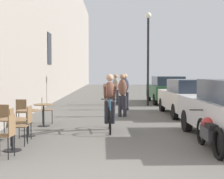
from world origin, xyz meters
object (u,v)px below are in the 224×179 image
(cyclist_on_bicycle, at_px, (110,104))
(parked_motorcycle, at_px, (209,133))
(cafe_chair_far_toward_wall, at_px, (45,108))
(cafe_table_mid, at_px, (28,117))
(cafe_chair_mid_toward_wall, at_px, (26,120))
(street_lamp, at_px, (148,47))
(cafe_table_far, at_px, (44,110))
(pedestrian_mid, at_px, (125,89))
(cafe_chair_near_toward_street, at_px, (16,124))
(parked_car_second, at_px, (188,97))
(pedestrian_near, at_px, (122,93))
(cafe_chair_mid_toward_street, at_px, (5,118))
(cafe_chair_far_toward_street, at_px, (22,111))
(pedestrian_far, at_px, (116,87))
(cafe_chair_near_toward_wall, at_px, (7,133))
(parked_car_third, at_px, (166,89))
(cafe_table_near, at_px, (12,128))

(cyclist_on_bicycle, relative_size, parked_motorcycle, 0.82)
(cafe_chair_far_toward_wall, bearing_deg, cyclist_on_bicycle, -34.15)
(cafe_table_mid, bearing_deg, cafe_chair_mid_toward_wall, -82.54)
(parked_motorcycle, bearing_deg, cafe_chair_far_toward_wall, 136.67)
(cafe_chair_mid_toward_wall, relative_size, street_lamp, 0.18)
(cafe_table_far, xyz_separation_m, pedestrian_mid, (2.88, 4.88, 0.44))
(cafe_chair_near_toward_street, distance_m, parked_car_second, 7.89)
(cafe_table_mid, distance_m, pedestrian_near, 4.99)
(street_lamp, bearing_deg, cafe_chair_mid_toward_street, -119.16)
(cafe_chair_near_toward_street, bearing_deg, cafe_chair_mid_toward_wall, 81.68)
(cafe_table_far, relative_size, cafe_chair_far_toward_street, 0.81)
(cafe_table_mid, bearing_deg, cafe_chair_far_toward_wall, 89.78)
(pedestrian_far, bearing_deg, cafe_chair_near_toward_street, -103.90)
(cafe_chair_mid_toward_street, xyz_separation_m, cafe_chair_far_toward_wall, (0.62, 2.48, 0.00))
(cafe_chair_near_toward_wall, height_order, parked_car_third, parked_car_third)
(cafe_chair_mid_toward_street, height_order, cafe_chair_far_toward_wall, same)
(pedestrian_far, relative_size, parked_car_second, 0.40)
(cyclist_on_bicycle, xyz_separation_m, parked_car_second, (3.18, 3.65, -0.04))
(cafe_chair_near_toward_wall, xyz_separation_m, pedestrian_near, (2.61, 6.52, 0.44))
(street_lamp, bearing_deg, cafe_chair_far_toward_wall, -124.24)
(cafe_chair_far_toward_street, xyz_separation_m, pedestrian_mid, (3.57, 4.95, 0.44))
(cafe_chair_mid_toward_wall, relative_size, parked_car_second, 0.21)
(cafe_chair_far_toward_wall, height_order, parked_car_second, parked_car_second)
(cafe_chair_mid_toward_street, xyz_separation_m, parked_car_second, (6.04, 4.61, 0.25))
(street_lamp, relative_size, parked_motorcycle, 2.28)
(pedestrian_far, distance_m, parked_car_third, 3.10)
(cafe_table_near, relative_size, parked_car_third, 0.17)
(cafe_chair_near_toward_street, bearing_deg, cafe_chair_far_toward_wall, 89.68)
(pedestrian_far, bearing_deg, pedestrian_near, -87.93)
(cafe_chair_near_toward_wall, height_order, cafe_chair_mid_toward_wall, same)
(cafe_table_mid, distance_m, street_lamp, 9.98)
(cafe_table_mid, bearing_deg, cafe_chair_far_toward_street, 109.72)
(cafe_chair_near_toward_street, relative_size, parked_car_second, 0.21)
(pedestrian_near, xyz_separation_m, parked_car_third, (2.75, 6.10, -0.16))
(cafe_table_mid, height_order, parked_motorcycle, parked_motorcycle)
(cafe_chair_mid_toward_street, height_order, cafe_chair_far_toward_street, same)
(pedestrian_mid, bearing_deg, parked_car_second, -40.50)
(parked_car_second, distance_m, parked_motorcycle, 6.42)
(cafe_chair_far_toward_street, height_order, pedestrian_mid, pedestrian_mid)
(cafe_table_far, xyz_separation_m, street_lamp, (4.17, 6.89, 2.59))
(cyclist_on_bicycle, distance_m, parked_car_third, 9.89)
(cafe_table_near, height_order, pedestrian_near, pedestrian_near)
(cafe_chair_near_toward_street, distance_m, cafe_chair_near_toward_wall, 1.22)
(cafe_chair_far_toward_wall, bearing_deg, pedestrian_mid, 55.07)
(cafe_chair_mid_toward_wall, relative_size, cafe_chair_far_toward_wall, 1.00)
(pedestrian_near, bearing_deg, cafe_chair_mid_toward_street, -128.53)
(cafe_chair_near_toward_street, xyz_separation_m, cafe_chair_far_toward_street, (-0.59, 2.86, 0.00))
(street_lamp, relative_size, parked_car_third, 1.13)
(cafe_chair_near_toward_wall, bearing_deg, parked_car_second, 52.61)
(cafe_chair_near_toward_street, relative_size, cafe_chair_near_toward_wall, 1.00)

